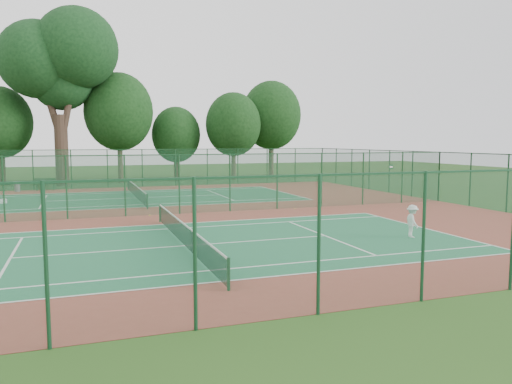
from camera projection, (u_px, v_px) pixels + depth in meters
ground at (153, 215)px, 28.71m from camera, size 120.00×120.00×0.00m
red_pad at (153, 215)px, 28.71m from camera, size 40.00×36.00×0.01m
court_near at (184, 246)px, 20.27m from camera, size 23.77×10.97×0.01m
court_far at (136, 198)px, 37.14m from camera, size 23.77×10.97×0.01m
fence_north at (125, 168)px, 45.40m from camera, size 40.00×0.09×3.50m
fence_south at (260, 249)px, 11.65m from camera, size 40.00×0.09×3.50m
fence_east at (439, 176)px, 35.17m from camera, size 0.09×36.00×3.50m
fence_divider at (153, 185)px, 28.52m from camera, size 40.00×0.09×3.50m
tennis_net_near at (184, 233)px, 20.21m from camera, size 0.10×12.90×0.97m
tennis_net_far at (136, 191)px, 37.09m from camera, size 0.10×12.90×0.97m
player_near at (412, 221)px, 21.99m from camera, size 0.73×1.03×1.45m
trash_bin at (17, 186)px, 41.83m from camera, size 0.61×0.61×0.85m
bench at (45, 184)px, 42.83m from camera, size 1.72×0.52×1.05m
kit_bag at (0, 201)px, 33.88m from camera, size 0.85×0.54×0.30m
stray_ball_a at (173, 215)px, 28.53m from camera, size 0.07×0.07×0.07m
stray_ball_b at (295, 209)px, 31.17m from camera, size 0.06×0.06×0.06m
stray_ball_c at (150, 215)px, 28.30m from camera, size 0.07×0.07×0.07m
big_tree at (59, 60)px, 46.23m from camera, size 10.80×7.90×16.59m
evergreen_row at (125, 182)px, 51.61m from camera, size 39.00×5.00×12.00m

